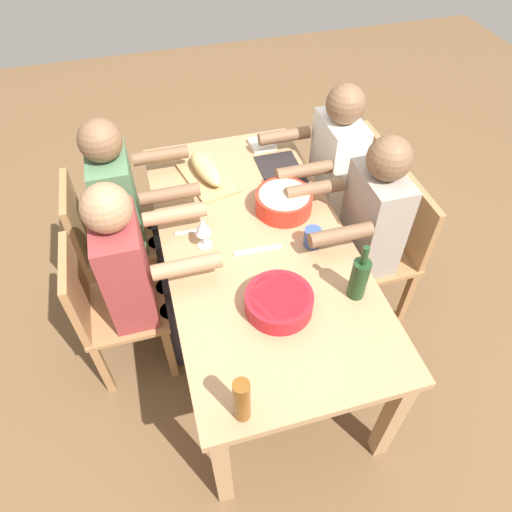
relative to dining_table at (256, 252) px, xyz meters
The scene contains 22 objects.
ground_plane 0.65m from the dining_table, ahead, with size 8.00×8.00×0.00m, color brown.
dining_table is the anchor object (origin of this frame).
chair_near_left 0.93m from the dining_table, 122.94° to the right, with size 0.40×0.40×0.85m.
diner_near_left 0.77m from the dining_table, 130.45° to the right, with size 0.41×0.53×1.20m.
chair_far_left 0.93m from the dining_table, 122.94° to the left, with size 0.40×0.40×0.85m.
diner_far_left 0.77m from the dining_table, 130.45° to the left, with size 0.41×0.53×1.20m.
chair_near_center 0.78m from the dining_table, 90.00° to the right, with size 0.40×0.40×0.85m.
diner_near_center 0.58m from the dining_table, 90.00° to the right, with size 0.41×0.53×1.20m.
chair_far_center 0.78m from the dining_table, 90.00° to the left, with size 0.40×0.40×0.85m.
diner_far_center 0.58m from the dining_table, 90.00° to the left, with size 0.41×0.53×1.20m.
serving_bowl_pasta 0.30m from the dining_table, 131.97° to the left, with size 0.29×0.29×0.10m.
serving_bowl_salad 0.43m from the dining_table, ahead, with size 0.29×0.29×0.08m.
cutting_board 0.56m from the dining_table, 166.26° to the right, with size 0.40×0.22×0.02m, color tan.
bread_loaf 0.57m from the dining_table, 166.26° to the right, with size 0.32×0.11×0.09m, color tan.
wine_bottle 0.57m from the dining_table, 37.17° to the left, with size 0.08×0.08×0.29m.
beer_bottle 0.89m from the dining_table, 18.79° to the right, with size 0.06×0.06×0.22m, color brown.
wine_glass 0.32m from the dining_table, 98.16° to the right, with size 0.08×0.08×0.17m.
placemat_far_left 0.58m from the dining_table, 150.23° to the left, with size 0.32×0.23×0.01m, color black.
fork_near_center 0.33m from the dining_table, 116.27° to the right, with size 0.02×0.17×0.01m, color silver.
cup_far_center 0.30m from the dining_table, 68.71° to the left, with size 0.08×0.08×0.09m, color #334C8C.
carving_knife 0.11m from the dining_table, ahead, with size 0.23×0.02×0.01m, color silver.
napkin_stack 0.80m from the dining_table, 161.66° to the left, with size 0.14×0.14×0.02m, color white.
Camera 1 is at (1.50, -0.42, 2.32)m, focal length 32.40 mm.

